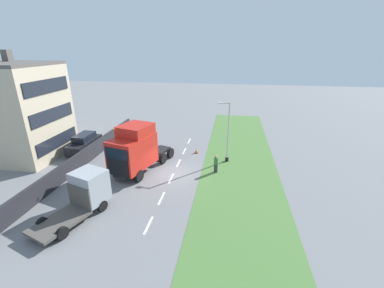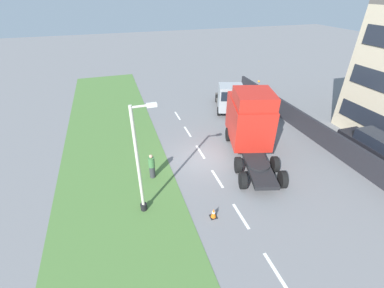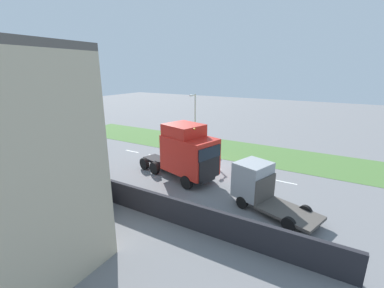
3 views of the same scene
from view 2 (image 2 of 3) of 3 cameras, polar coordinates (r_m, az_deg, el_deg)
ground_plane at (r=17.90m, az=2.82°, el=-3.26°), size 120.00×120.00×0.00m
grass_verge at (r=17.11m, az=-16.54°, el=-6.61°), size 7.00×44.00×0.01m
lane_markings at (r=17.37m, az=3.62°, el=-4.51°), size 0.16×17.80×0.00m
boundary_wall at (r=21.94m, az=25.55°, el=2.81°), size 0.25×24.00×1.55m
lorry_cab at (r=18.28m, az=12.76°, el=5.00°), size 4.48×7.86×4.63m
flatbed_truck at (r=24.07m, az=8.35°, el=10.01°), size 3.70×5.70×2.85m
parked_car at (r=21.07m, az=35.39°, el=-0.77°), size 1.88×4.75×2.00m
lamp_post at (r=12.67m, az=-11.42°, el=-5.35°), size 1.29×0.34×6.02m
pedestrian at (r=15.95m, az=-8.92°, el=-4.94°), size 0.39×0.39×1.68m
traffic_cone_lead at (r=13.70m, az=4.82°, el=-15.05°), size 0.36×0.36×0.58m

